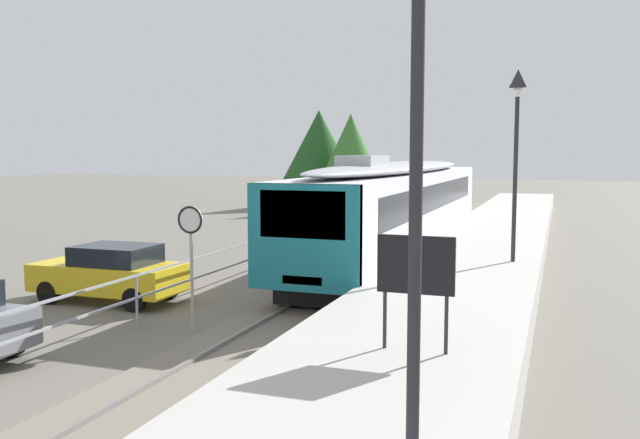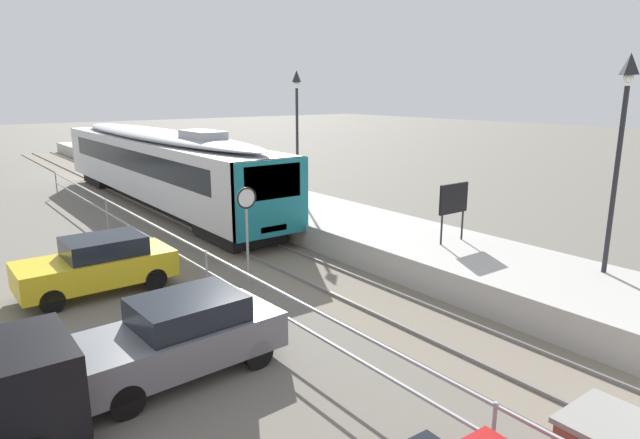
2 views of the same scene
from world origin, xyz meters
name	(u,v)px [view 1 (image 1 of 2)]	position (x,y,z in m)	size (l,w,h in m)	color
ground_plane	(307,261)	(-3.00, 22.00, 0.00)	(160.00, 160.00, 0.00)	#6B665B
track_rails	(387,265)	(0.00, 22.00, 0.03)	(3.20, 60.00, 0.14)	slate
commuter_train	(400,201)	(0.00, 23.88, 2.15)	(2.82, 20.27, 3.74)	silver
station_platform	(482,258)	(3.25, 22.00, 0.45)	(3.90, 60.00, 0.90)	#B7B5AD
platform_lamp_near_end	(418,75)	(4.44, 5.25, 4.62)	(0.34, 0.34, 5.35)	#232328
platform_lamp_mid_platform	(517,129)	(4.44, 18.86, 4.62)	(0.34, 0.34, 5.35)	#232328
platform_notice_board	(416,269)	(3.60, 9.44, 2.19)	(1.20, 0.08, 1.80)	#232328
speed_limit_sign	(191,237)	(-1.95, 12.13, 2.12)	(0.61, 0.10, 2.81)	#9EA0A5
carpark_fence	(136,288)	(-3.30, 12.00, 0.91)	(0.06, 36.06, 1.25)	#9EA0A5
parked_hatchback_yellow	(111,272)	(-5.54, 14.03, 0.79)	(4.02, 1.82, 1.53)	gold
tree_behind_carpark	(319,145)	(-11.30, 46.20, 4.51)	(5.46, 5.46, 7.11)	brown
tree_behind_station_far	(351,147)	(-8.07, 43.72, 4.33)	(4.24, 4.24, 6.65)	brown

